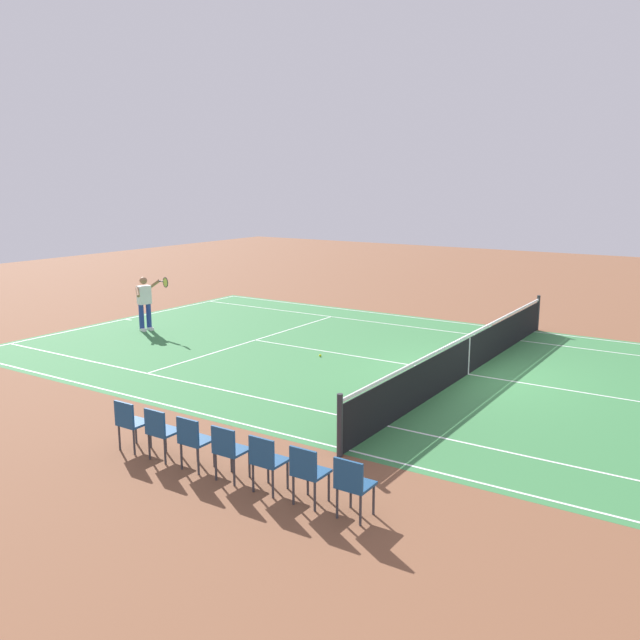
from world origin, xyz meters
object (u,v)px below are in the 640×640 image
spectator_chair_4 (193,439)px  tennis_net (469,354)px  spectator_chair_2 (267,459)px  spectator_chair_5 (161,430)px  spectator_chair_3 (229,448)px  spectator_chair_0 (353,483)px  tennis_player_near (145,301)px  spectator_chair_1 (308,470)px  tennis_ball (320,355)px  spectator_chair_6 (130,421)px

spectator_chair_4 → tennis_net: bearing=-102.3°
spectator_chair_2 → spectator_chair_5: 2.16m
spectator_chair_3 → spectator_chair_5: (1.44, 0.00, 0.00)m
tennis_net → spectator_chair_5: 7.86m
tennis_net → spectator_chair_2: bearing=88.5°
tennis_net → spectator_chair_4: tennis_net is taller
spectator_chair_4 → spectator_chair_3: bearing=180.0°
tennis_net → spectator_chair_0: size_ratio=13.30×
tennis_net → spectator_chair_3: size_ratio=13.30×
tennis_player_near → spectator_chair_1: tennis_player_near is taller
tennis_player_near → spectator_chair_5: tennis_player_near is taller
spectator_chair_5 → tennis_player_near: bearing=-41.3°
spectator_chair_3 → tennis_ball: bearing=-67.4°
tennis_ball → spectator_chair_0: 8.61m
spectator_chair_5 → tennis_ball: bearing=-78.2°
tennis_player_near → tennis_ball: 6.27m
tennis_ball → spectator_chair_2: size_ratio=0.08×
spectator_chair_0 → spectator_chair_2: size_ratio=1.00×
spectator_chair_3 → spectator_chair_5: 1.44m
spectator_chair_1 → spectator_chair_6: same height
spectator_chair_6 → spectator_chair_1: bearing=180.0°
spectator_chair_1 → spectator_chair_3: 1.44m
spectator_chair_1 → spectator_chair_4: 2.16m
tennis_player_near → tennis_ball: size_ratio=25.71×
tennis_net → spectator_chair_3: (0.92, 7.50, 0.03)m
spectator_chair_2 → spectator_chair_5: (2.16, 0.00, 0.00)m
tennis_player_near → spectator_chair_3: size_ratio=1.93×
spectator_chair_1 → spectator_chair_5: same height
spectator_chair_0 → spectator_chair_3: (2.16, 0.00, 0.00)m
spectator_chair_4 → spectator_chair_6: bearing=0.0°
tennis_ball → spectator_chair_6: spectator_chair_6 is taller
spectator_chair_1 → tennis_net: bearing=-86.0°
spectator_chair_3 → spectator_chair_4: same height
spectator_chair_2 → tennis_net: bearing=-91.5°
tennis_player_near → spectator_chair_3: 11.30m
spectator_chair_1 → spectator_chair_5: size_ratio=1.00×
tennis_ball → spectator_chair_6: (-0.73, 6.96, 0.49)m
tennis_ball → spectator_chair_5: 7.12m
tennis_ball → spectator_chair_1: 8.21m
tennis_player_near → spectator_chair_2: size_ratio=1.93×
tennis_net → tennis_ball: (3.81, 0.54, -0.46)m
tennis_player_near → spectator_chair_4: bearing=141.3°
spectator_chair_0 → spectator_chair_5: bearing=0.0°
spectator_chair_6 → spectator_chair_4: bearing=180.0°
tennis_ball → spectator_chair_0: bearing=126.0°
spectator_chair_1 → spectator_chair_6: 3.61m
tennis_net → spectator_chair_6: size_ratio=13.30×
spectator_chair_5 → tennis_net: bearing=-107.5°
spectator_chair_6 → spectator_chair_5: bearing=180.0°
tennis_player_near → spectator_chair_2: tennis_player_near is taller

